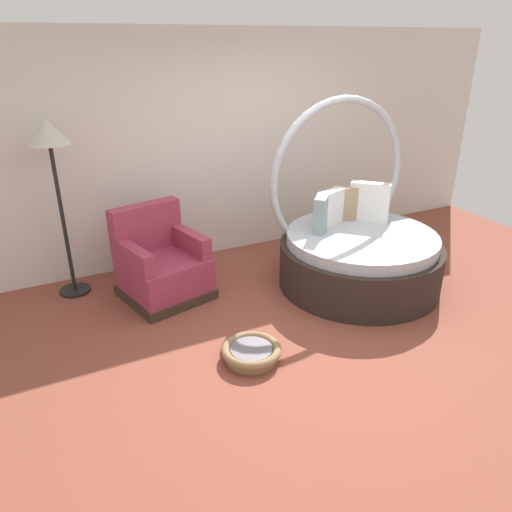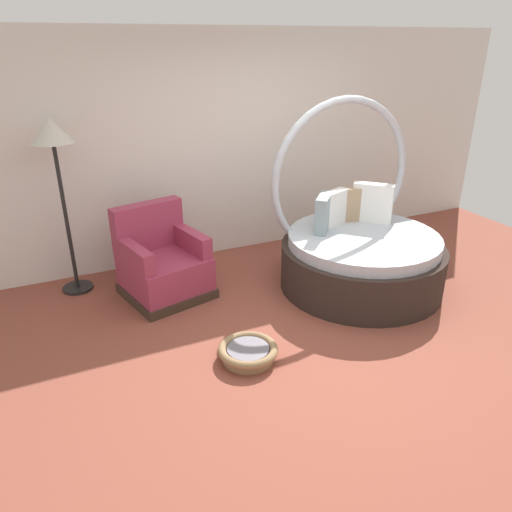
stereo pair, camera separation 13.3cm
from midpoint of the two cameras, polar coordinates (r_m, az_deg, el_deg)
ground_plane at (r=4.57m, az=6.48°, el=-9.05°), size 8.00×8.00×0.02m
back_wall at (r=5.92m, az=-4.84°, el=12.73°), size 8.00×0.12×2.63m
round_daybed at (r=5.35m, az=11.10°, el=0.88°), size 1.74×1.74×1.97m
red_armchair at (r=5.13m, az=-11.87°, el=-1.19°), size 0.96×0.96×0.94m
pet_basket at (r=4.16m, az=-1.47°, el=-11.26°), size 0.51×0.51×0.13m
floor_lamp at (r=5.10m, az=-23.78°, el=11.45°), size 0.40×0.40×1.82m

